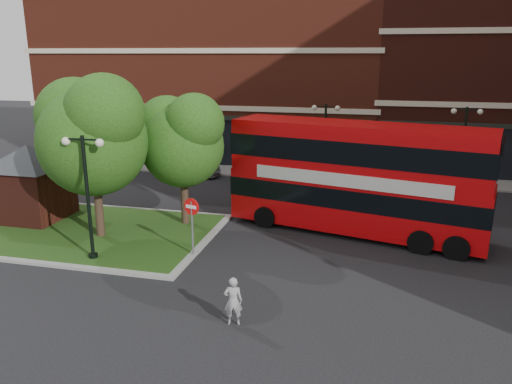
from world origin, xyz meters
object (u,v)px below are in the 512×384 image
(bus, at_px, (356,171))
(car_white, at_px, (386,177))
(car_silver, at_px, (191,166))
(woman, at_px, (233,301))

(bus, distance_m, car_white, 8.84)
(bus, relative_size, car_silver, 2.99)
(bus, xyz_separation_m, car_silver, (-11.12, 8.43, -2.20))
(bus, xyz_separation_m, car_white, (1.51, 8.43, -2.20))
(bus, distance_m, woman, 9.90)
(bus, bearing_deg, woman, -95.00)
(car_white, bearing_deg, bus, 176.46)
(woman, height_order, car_white, woman)
(woman, relative_size, car_white, 0.38)
(car_silver, bearing_deg, woman, -150.88)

